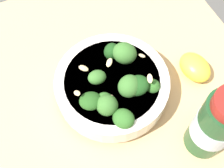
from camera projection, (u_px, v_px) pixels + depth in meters
The scene contains 4 objects.
ground_plane at pixel (103, 95), 61.05cm from camera, with size 65.17×65.17×3.43cm, color tan.
bowl_of_broccoli at pixel (113, 85), 55.75cm from camera, with size 21.61×21.61×9.59cm.
lemon_wedge at pixel (195, 67), 59.91cm from camera, with size 7.37×5.44×4.13cm, color yellow.
bottle_tall at pixel (215, 125), 47.49cm from camera, with size 6.97×6.97×17.04cm.
Camera 1 is at (25.69, -9.59, 52.91)cm, focal length 47.08 mm.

